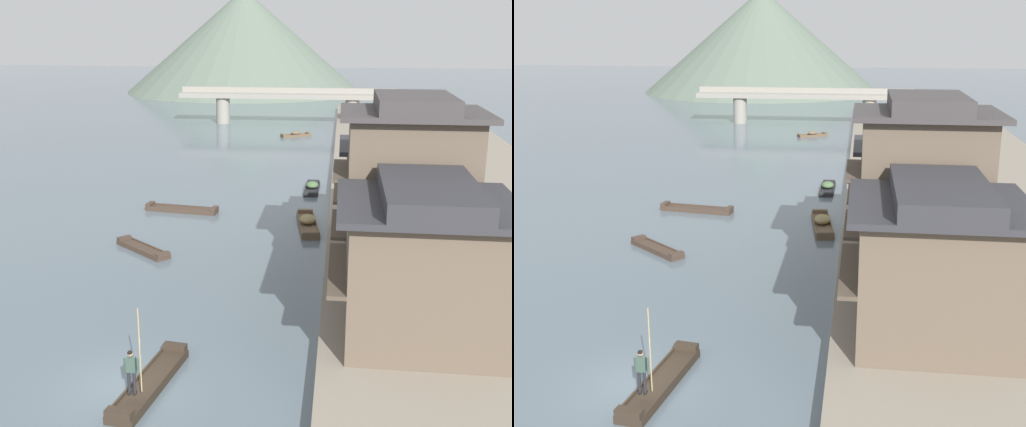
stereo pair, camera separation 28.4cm
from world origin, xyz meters
TOP-DOWN VIEW (x-y plane):
  - ground_plane at (0.00, 0.00)m, footprint 400.00×400.00m
  - riverbank_right at (15.60, 30.00)m, footprint 18.00×110.00m
  - boat_foreground_poled at (0.79, 0.10)m, footprint 1.69×5.19m
  - boatman_person at (0.63, -1.26)m, footprint 0.57×0.28m
  - boat_moored_nearest at (-3.79, 14.53)m, footprint 3.84×3.46m
  - boat_moored_second at (-3.58, 23.13)m, footprint 5.19×1.74m
  - boat_moored_third at (5.29, 20.45)m, footprint 1.80×5.50m
  - boat_moored_far at (1.91, 57.25)m, footprint 3.55×2.59m
  - boat_midriver_drifting at (5.09, 30.53)m, footprint 1.10×4.60m
  - house_waterfront_nearest at (10.51, 4.18)m, footprint 7.00×6.82m
  - house_waterfront_second at (10.41, 10.37)m, footprint 6.81×5.65m
  - house_waterfront_tall at (10.49, 16.76)m, footprint 6.95×5.94m
  - stone_bridge at (0.00, 67.36)m, footprint 28.41×2.40m
  - hill_far_west at (-12.51, 114.13)m, footprint 46.62×46.62m

SIDE VIEW (x-z plane):
  - ground_plane at x=0.00m, z-range 0.00..0.00m
  - boat_moored_nearest at x=-3.79m, z-range -0.07..0.34m
  - boat_moored_second at x=-3.58m, z-range -0.08..0.39m
  - boat_foreground_poled at x=0.79m, z-range -0.09..0.44m
  - boat_moored_far at x=1.91m, z-range -0.09..0.55m
  - boat_midriver_drifting at x=5.09m, z-range -0.11..0.60m
  - boat_moored_third at x=5.29m, z-range -0.13..0.69m
  - riverbank_right at x=15.60m, z-range 0.00..0.67m
  - boatman_person at x=0.63m, z-range 0.03..3.07m
  - stone_bridge at x=0.00m, z-range 0.77..5.48m
  - house_waterfront_nearest at x=10.51m, z-range 0.60..6.74m
  - house_waterfront_tall at x=10.49m, z-range 0.61..6.75m
  - house_waterfront_second at x=10.41m, z-range 0.61..9.35m
  - hill_far_west at x=-12.51m, z-range 0.00..19.71m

